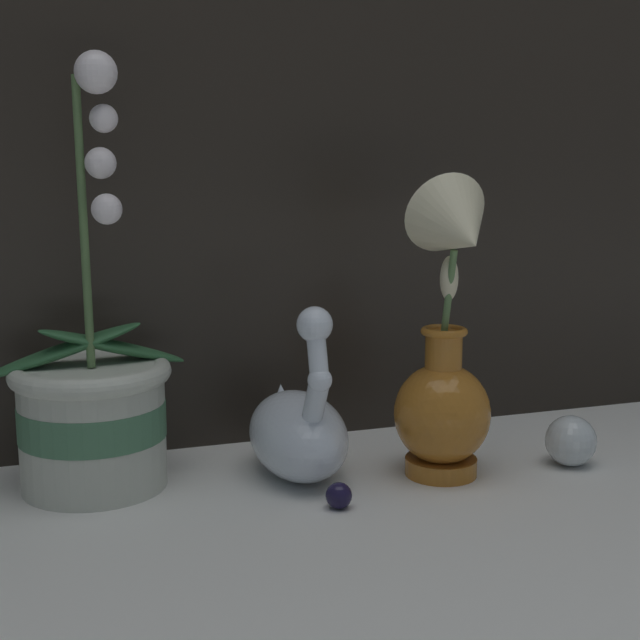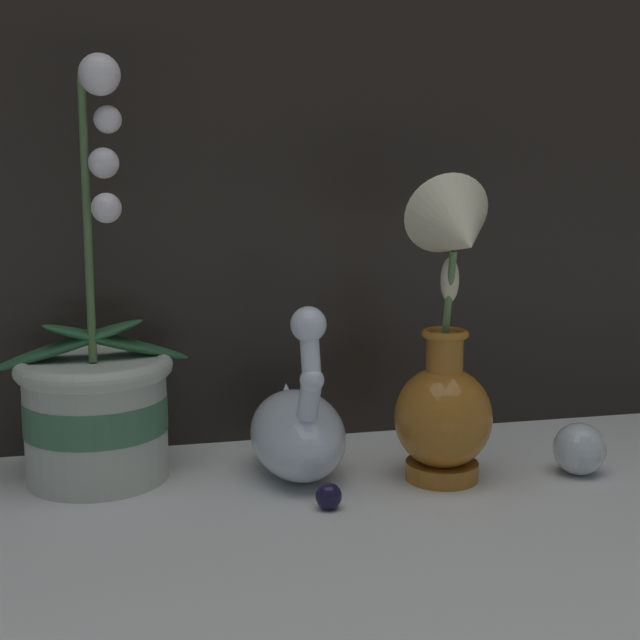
# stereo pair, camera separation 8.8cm
# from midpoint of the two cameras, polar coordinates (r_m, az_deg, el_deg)

# --- Properties ---
(ground_plane) EXTENTS (2.80, 2.80, 0.00)m
(ground_plane) POSITION_cam_midpoint_polar(r_m,az_deg,el_deg) (0.81, -0.15, -12.77)
(ground_plane) COLOR silver
(orchid_potted_plant) EXTENTS (0.20, 0.15, 0.41)m
(orchid_potted_plant) POSITION_cam_midpoint_polar(r_m,az_deg,el_deg) (0.90, -17.10, -5.26)
(orchid_potted_plant) COLOR beige
(orchid_potted_plant) RESTS_ON ground_plane
(swan_figurine) EXTENTS (0.09, 0.17, 0.18)m
(swan_figurine) POSITION_cam_midpoint_polar(r_m,az_deg,el_deg) (0.90, -4.25, -6.98)
(swan_figurine) COLOR silver
(swan_figurine) RESTS_ON ground_plane
(blue_vase) EXTENTS (0.10, 0.12, 0.30)m
(blue_vase) POSITION_cam_midpoint_polar(r_m,az_deg,el_deg) (0.88, 5.34, -2.55)
(blue_vase) COLOR #B26B23
(blue_vase) RESTS_ON ground_plane
(glass_sphere) EXTENTS (0.05, 0.05, 0.05)m
(glass_sphere) POSITION_cam_midpoint_polar(r_m,az_deg,el_deg) (0.96, 13.25, -7.57)
(glass_sphere) COLOR silver
(glass_sphere) RESTS_ON ground_plane
(glass_bauble) EXTENTS (0.02, 0.02, 0.02)m
(glass_bauble) POSITION_cam_midpoint_polar(r_m,az_deg,el_deg) (0.83, -1.87, -11.22)
(glass_bauble) COLOR #191433
(glass_bauble) RESTS_ON ground_plane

